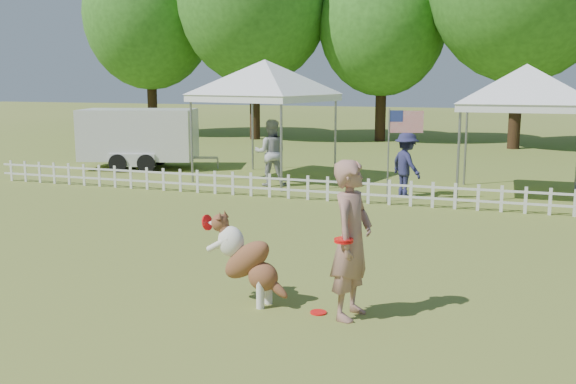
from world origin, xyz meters
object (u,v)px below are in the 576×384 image
object	(u,v)px
flag_pole	(388,156)
spectator_a	(271,153)
handler	(352,240)
canopy_tent_right	(523,133)
dog	(248,260)
cargo_trailer	(139,138)
canopy_tent_left	(265,122)
spectator_b	(406,164)
frisbee_on_turf	(318,312)

from	to	relation	value
flag_pole	spectator_a	xyz separation A→B (m)	(-3.48, 1.27, -0.20)
flag_pole	spectator_a	distance (m)	3.71
handler	canopy_tent_right	bearing A→B (deg)	-3.20
dog	cargo_trailer	size ratio (longest dim) A/B	0.26
cargo_trailer	spectator_a	xyz separation A→B (m)	(5.32, -1.86, -0.08)
canopy_tent_left	spectator_b	bearing A→B (deg)	-5.42
dog	flag_pole	world-z (taller)	flag_pole
handler	spectator_a	world-z (taller)	handler
frisbee_on_turf	canopy_tent_right	distance (m)	9.92
canopy_tent_right	flag_pole	xyz separation A→B (m)	(-3.02, -1.73, -0.49)
flag_pole	spectator_b	xyz separation A→B (m)	(0.31, 0.85, -0.31)
dog	spectator_b	xyz separation A→B (m)	(0.74, 8.53, 0.22)
dog	cargo_trailer	world-z (taller)	cargo_trailer
handler	dog	distance (m)	1.45
frisbee_on_turf	canopy_tent_left	world-z (taller)	canopy_tent_left
spectator_b	dog	bearing A→B (deg)	132.07
handler	canopy_tent_left	world-z (taller)	canopy_tent_left
spectator_b	flag_pole	bearing A→B (deg)	117.01
canopy_tent_left	cargo_trailer	size ratio (longest dim) A/B	0.75
handler	canopy_tent_right	size ratio (longest dim) A/B	0.61
spectator_a	spectator_b	world-z (taller)	spectator_a
dog	canopy_tent_left	xyz separation A→B (m)	(-3.59, 9.94, 1.11)
canopy_tent_right	cargo_trailer	xyz separation A→B (m)	(-11.82, 1.40, -0.61)
canopy_tent_right	frisbee_on_turf	bearing A→B (deg)	-105.00
canopy_tent_left	cargo_trailer	xyz separation A→B (m)	(-4.78, 0.86, -0.70)
canopy_tent_left	handler	bearing A→B (deg)	-50.76
canopy_tent_right	spectator_b	xyz separation A→B (m)	(-2.71, -0.89, -0.80)
dog	canopy_tent_right	size ratio (longest dim) A/B	0.36
handler	spectator_b	bearing A→B (deg)	13.45
canopy_tent_right	spectator_b	bearing A→B (deg)	-162.33
frisbee_on_turf	cargo_trailer	distance (m)	14.38
handler	spectator_b	xyz separation A→B (m)	(-0.66, 8.57, -0.18)
dog	frisbee_on_turf	xyz separation A→B (m)	(0.98, -0.07, -0.57)
dog	spectator_a	bearing A→B (deg)	118.40
spectator_a	spectator_b	size ratio (longest dim) A/B	1.13
flag_pole	canopy_tent_right	bearing A→B (deg)	13.80
cargo_trailer	spectator_b	world-z (taller)	cargo_trailer
canopy_tent_left	canopy_tent_right	size ratio (longest dim) A/B	1.06
cargo_trailer	canopy_tent_right	bearing A→B (deg)	-23.45
dog	spectator_b	distance (m)	8.56
handler	canopy_tent_left	distance (m)	11.18
cargo_trailer	spectator_b	xyz separation A→B (m)	(9.11, -2.28, -0.19)
handler	spectator_a	size ratio (longest dim) A/B	1.07
frisbee_on_turf	flag_pole	world-z (taller)	flag_pole
handler	flag_pole	world-z (taller)	flag_pole
canopy_tent_right	flag_pole	size ratio (longest dim) A/B	1.44
frisbee_on_turf	canopy_tent_right	bearing A→B (deg)	75.43
spectator_a	frisbee_on_turf	bearing A→B (deg)	95.74
cargo_trailer	spectator_b	bearing A→B (deg)	-30.78
frisbee_on_turf	cargo_trailer	xyz separation A→B (m)	(-9.36, 10.88, 0.99)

